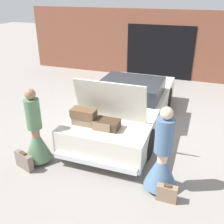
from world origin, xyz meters
name	(u,v)px	position (x,y,z in m)	size (l,w,h in m)	color
ground_plane	(127,124)	(0.00, 0.00, 0.00)	(40.00, 40.00, 0.00)	gray
garage_wall_back	(160,45)	(0.00, 4.71, 1.39)	(12.00, 0.14, 2.80)	brown
car	(127,106)	(0.00, 0.00, 0.57)	(1.97, 4.75, 1.75)	silver
person_left	(36,137)	(-1.36, -2.36, 0.62)	(0.59, 0.59, 1.72)	#997051
person_right	(162,162)	(1.36, -2.33, 0.61)	(0.64, 0.64, 1.72)	beige
suitcase_beside_left_person	(24,161)	(-1.49, -2.69, 0.19)	(0.50, 0.28, 0.40)	#75665B
suitcase_beside_right_person	(167,193)	(1.54, -2.63, 0.16)	(0.37, 0.14, 0.35)	#8C7259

